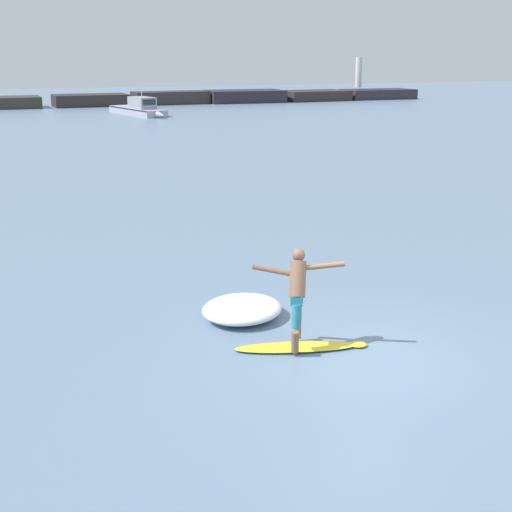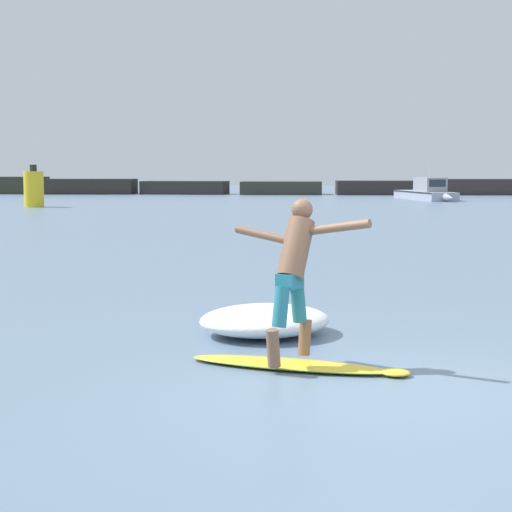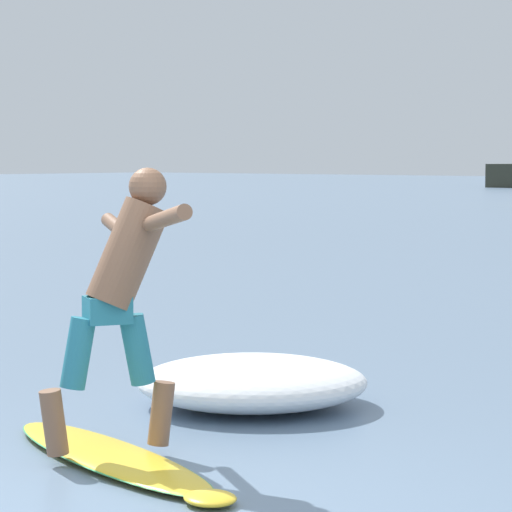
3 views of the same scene
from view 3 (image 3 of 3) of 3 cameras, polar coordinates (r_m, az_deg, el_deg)
surfboard at (r=7.35m, az=-6.79°, el=-9.38°), size 2.37×1.05×0.21m
surfer at (r=7.23m, az=-6.23°, el=-1.31°), size 1.46×1.02×1.69m
wave_foam_at_tail at (r=8.86m, az=-0.18°, el=-5.95°), size 2.26×2.24×0.36m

